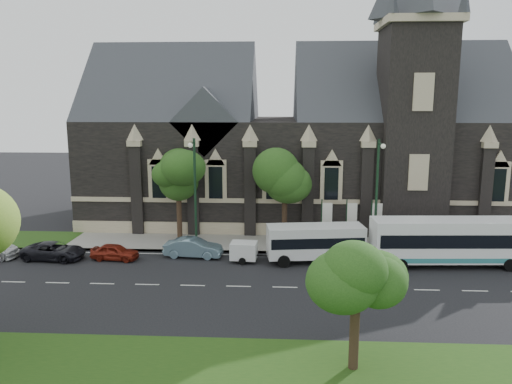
# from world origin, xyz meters

# --- Properties ---
(ground) EXTENTS (160.00, 160.00, 0.00)m
(ground) POSITION_xyz_m (0.00, 0.00, 0.00)
(ground) COLOR black
(ground) RESTS_ON ground
(sidewalk) EXTENTS (80.00, 5.00, 0.15)m
(sidewalk) POSITION_xyz_m (0.00, 9.50, 0.07)
(sidewalk) COLOR gray
(sidewalk) RESTS_ON ground
(museum) EXTENTS (40.00, 17.70, 29.90)m
(museum) POSITION_xyz_m (5.12, 18.78, 8.17)
(museum) COLOR black
(museum) RESTS_ON ground
(tree_park_east) EXTENTS (3.40, 3.40, 6.28)m
(tree_park_east) POSITION_xyz_m (6.18, -9.32, 4.62)
(tree_park_east) COLOR black
(tree_park_east) RESTS_ON ground
(tree_walk_right) EXTENTS (4.08, 4.08, 7.80)m
(tree_walk_right) POSITION_xyz_m (3.21, 10.71, 5.82)
(tree_walk_right) COLOR black
(tree_walk_right) RESTS_ON ground
(tree_walk_left) EXTENTS (3.91, 3.91, 7.64)m
(tree_walk_left) POSITION_xyz_m (-5.80, 10.70, 5.73)
(tree_walk_left) COLOR black
(tree_walk_left) RESTS_ON ground
(street_lamp_near) EXTENTS (0.36, 1.88, 9.00)m
(street_lamp_near) POSITION_xyz_m (10.00, 7.09, 5.11)
(street_lamp_near) COLOR #15301D
(street_lamp_near) RESTS_ON ground
(street_lamp_mid) EXTENTS (0.36, 1.88, 9.00)m
(street_lamp_mid) POSITION_xyz_m (-4.00, 7.09, 5.11)
(street_lamp_mid) COLOR #15301D
(street_lamp_mid) RESTS_ON ground
(banner_flag_left) EXTENTS (0.90, 0.10, 4.00)m
(banner_flag_left) POSITION_xyz_m (6.29, 9.00, 2.38)
(banner_flag_left) COLOR #15301D
(banner_flag_left) RESTS_ON ground
(banner_flag_center) EXTENTS (0.90, 0.10, 4.00)m
(banner_flag_center) POSITION_xyz_m (8.29, 9.00, 2.38)
(banner_flag_center) COLOR #15301D
(banner_flag_center) RESTS_ON ground
(banner_flag_right) EXTENTS (0.90, 0.10, 4.00)m
(banner_flag_right) POSITION_xyz_m (10.29, 9.00, 2.38)
(banner_flag_right) COLOR #15301D
(banner_flag_right) RESTS_ON ground
(tour_coach) EXTENTS (11.92, 3.27, 3.44)m
(tour_coach) POSITION_xyz_m (15.24, 4.88, 1.88)
(tour_coach) COLOR white
(tour_coach) RESTS_ON ground
(shuttle_bus) EXTENTS (7.34, 3.29, 2.74)m
(shuttle_bus) POSITION_xyz_m (5.29, 5.26, 1.59)
(shuttle_bus) COLOR silver
(shuttle_bus) RESTS_ON ground
(box_trailer) EXTENTS (2.83, 1.67, 1.49)m
(box_trailer) POSITION_xyz_m (-0.03, 4.95, 0.84)
(box_trailer) COLOR silver
(box_trailer) RESTS_ON ground
(sedan) EXTENTS (4.54, 1.89, 1.46)m
(sedan) POSITION_xyz_m (-4.00, 5.89, 0.73)
(sedan) COLOR #6D8C9D
(sedan) RESTS_ON ground
(car_far_red) EXTENTS (3.70, 1.79, 1.22)m
(car_far_red) POSITION_xyz_m (-9.79, 4.91, 0.61)
(car_far_red) COLOR maroon
(car_far_red) RESTS_ON ground
(car_far_black) EXTENTS (4.87, 2.57, 1.31)m
(car_far_black) POSITION_xyz_m (-14.43, 4.77, 0.65)
(car_far_black) COLOR black
(car_far_black) RESTS_ON ground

